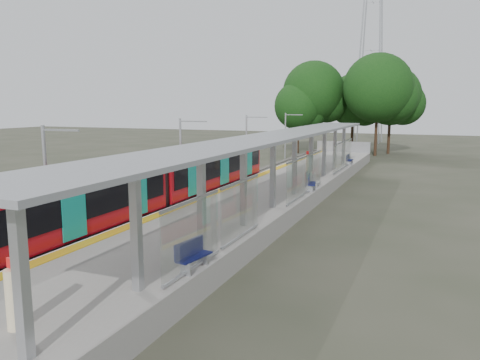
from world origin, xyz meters
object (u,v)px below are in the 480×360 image
at_px(bench_near, 192,254).
at_px(info_pillar_near, 14,299).
at_px(bench_mid, 311,182).
at_px(train, 147,185).
at_px(litter_bin, 308,179).
at_px(bench_far, 349,159).
at_px(info_pillar_far, 308,164).

height_order(bench_near, info_pillar_near, info_pillar_near).
bearing_deg(bench_mid, bench_near, -101.53).
distance_m(train, bench_near, 10.80).
height_order(train, litter_bin, train).
distance_m(bench_mid, litter_bin, 1.29).
bearing_deg(info_pillar_near, bench_near, 82.38).
height_order(bench_mid, bench_far, bench_mid).
xyz_separation_m(bench_far, info_pillar_far, (-1.84, -7.31, 0.29)).
relative_size(train, bench_mid, 18.33).
bearing_deg(info_pillar_near, bench_far, 99.34).
bearing_deg(info_pillar_far, info_pillar_near, -108.00).
distance_m(train, bench_far, 22.43).
xyz_separation_m(train, bench_near, (7.11, -8.11, -0.53)).
distance_m(info_pillar_near, info_pillar_far, 27.26).
bearing_deg(bench_mid, bench_far, 78.44).
distance_m(bench_far, litter_bin, 12.70).
relative_size(bench_near, info_pillar_far, 0.82).
relative_size(train, info_pillar_far, 15.26).
distance_m(bench_mid, bench_far, 13.91).
distance_m(bench_mid, info_pillar_near, 20.75).
relative_size(bench_near, info_pillar_near, 0.85).
height_order(bench_far, info_pillar_far, info_pillar_far).
height_order(train, bench_near, train).
xyz_separation_m(bench_near, bench_mid, (-0.00, 15.46, 0.00)).
xyz_separation_m(bench_far, litter_bin, (-0.45, -12.69, 0.01)).
xyz_separation_m(bench_near, info_pillar_near, (-1.91, -5.21, 0.24)).
xyz_separation_m(bench_mid, litter_bin, (-0.44, 1.22, -0.03)).
relative_size(train, bench_far, 20.22).
bearing_deg(train, bench_mid, 45.94).
distance_m(bench_mid, info_pillar_far, 6.85).
bearing_deg(info_pillar_far, bench_far, 58.04).
xyz_separation_m(bench_near, bench_far, (0.00, 29.37, -0.03)).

